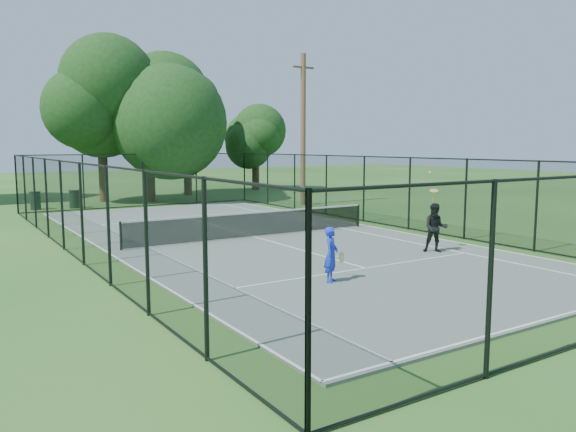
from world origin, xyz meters
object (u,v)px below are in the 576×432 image
trash_bin_left (35,200)px  utility_pole (303,129)px  tennis_net (255,223)px  player_black (435,228)px  player_blue (331,255)px  trash_bin_right (74,199)px

trash_bin_left → utility_pole: size_ratio=0.11×
tennis_net → utility_pole: 12.78m
player_black → utility_pole: bearing=72.0°
trash_bin_left → player_blue: player_blue is taller
trash_bin_left → player_blue: size_ratio=0.71×
trash_bin_left → trash_bin_right: bearing=-11.3°
player_blue → utility_pole: bearing=58.2°
utility_pole → player_blue: (-9.99, -16.12, -3.64)m
tennis_net → trash_bin_left: 15.66m
tennis_net → player_black: 6.70m
trash_bin_right → player_blue: 21.50m
trash_bin_left → utility_pole: bearing=-22.6°
player_blue → trash_bin_left: bearing=99.6°
player_blue → tennis_net: bearing=76.2°
player_blue → player_black: size_ratio=0.54×
trash_bin_right → player_black: size_ratio=0.39×
utility_pole → player_black: utility_pole is taller
utility_pole → tennis_net: bearing=-132.5°
utility_pole → trash_bin_right: bearing=155.7°
trash_bin_right → player_blue: player_blue is taller
trash_bin_right → player_black: 21.22m
tennis_net → trash_bin_right: 14.73m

